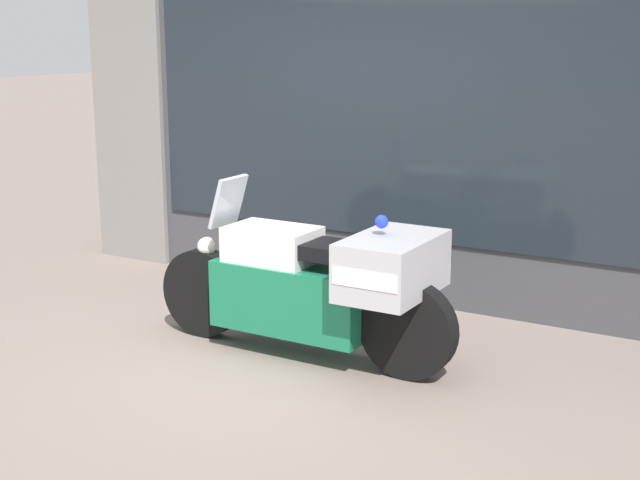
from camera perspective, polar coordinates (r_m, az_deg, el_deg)
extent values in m
plane|color=gray|center=(6.22, -4.46, -7.83)|extent=(60.00, 60.00, 0.00)
cube|color=#424247|center=(7.54, 4.02, 9.87)|extent=(6.06, 0.40, 3.57)
cube|color=gray|center=(9.01, -11.22, 10.24)|extent=(0.83, 0.55, 3.57)
cube|color=#1E262D|center=(7.18, 6.04, 10.05)|extent=(4.99, 0.02, 2.57)
cube|color=slate|center=(7.65, 6.17, -1.60)|extent=(4.77, 0.30, 0.55)
cube|color=silver|center=(7.60, 6.77, 4.99)|extent=(4.77, 0.02, 1.23)
cube|color=beige|center=(7.41, 6.46, 9.52)|extent=(4.77, 0.30, 0.02)
cube|color=#B7B2A8|center=(8.29, -5.16, 10.24)|extent=(0.18, 0.04, 0.06)
cube|color=#C68E19|center=(7.81, 0.33, 10.10)|extent=(0.18, 0.04, 0.06)
cube|color=maroon|center=(7.41, 6.47, 9.83)|extent=(0.18, 0.04, 0.06)
cube|color=navy|center=(7.09, 13.22, 9.41)|extent=(0.18, 0.04, 0.06)
cube|color=white|center=(8.30, -4.56, 2.53)|extent=(0.19, 0.03, 0.27)
cube|color=#2866B7|center=(7.73, 2.27, 1.75)|extent=(0.19, 0.02, 0.27)
cube|color=#2D8E42|center=(7.29, 10.04, 0.84)|extent=(0.19, 0.01, 0.27)
cube|color=yellow|center=(7.01, 18.63, -0.19)|extent=(0.19, 0.03, 0.27)
cylinder|color=black|center=(6.70, -7.46, -3.35)|extent=(0.66, 0.14, 0.66)
cylinder|color=black|center=(5.87, 5.67, -5.73)|extent=(0.66, 0.14, 0.66)
cube|color=#19754C|center=(6.24, -1.67, -3.66)|extent=(1.14, 0.46, 0.47)
cube|color=white|center=(6.24, -3.06, -0.39)|extent=(0.62, 0.41, 0.27)
cube|color=black|center=(6.01, 0.40, -0.63)|extent=(0.66, 0.34, 0.10)
cube|color=#B7B7BC|center=(5.80, 4.65, -1.61)|extent=(0.50, 0.80, 0.38)
cube|color=white|center=(5.80, 4.65, -1.61)|extent=(0.45, 0.81, 0.11)
cube|color=#B2BCC6|center=(6.38, -5.88, 2.48)|extent=(0.14, 0.32, 0.36)
sphere|color=white|center=(6.58, -7.26, -0.41)|extent=(0.14, 0.14, 0.14)
sphere|color=blue|center=(5.77, 3.96, 1.18)|extent=(0.09, 0.09, 0.09)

